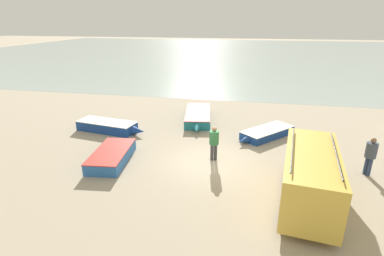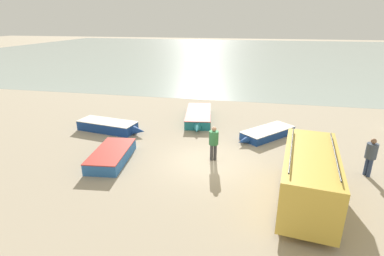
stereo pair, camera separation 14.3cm
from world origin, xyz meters
The scene contains 9 objects.
ground_plane centered at (0.00, 0.00, 0.00)m, with size 200.00×200.00×0.00m, color tan.
sea_water centered at (0.00, 52.00, 0.00)m, with size 120.00×80.00×0.01m, color #99A89E.
parked_van centered at (4.29, -2.81, 1.19)m, with size 2.57×5.38×2.28m.
fishing_rowboat_0 centered at (-1.64, 6.26, 0.31)m, with size 2.33×5.56×0.62m.
fishing_rowboat_1 centered at (-6.81, 3.06, 0.31)m, with size 4.68×1.97×0.63m.
fishing_rowboat_2 centered at (2.97, 4.01, 0.25)m, with size 3.50×3.77×0.49m.
fishing_rowboat_3 centered at (-4.76, -0.80, 0.29)m, with size 1.95×4.15×0.59m.
fisherman_0 centered at (7.36, 0.08, 1.09)m, with size 0.48×0.48×1.83m.
fisherman_1 centered at (0.26, 0.24, 1.07)m, with size 0.47×0.47×1.79m.
Camera 2 is at (2.02, -13.43, 6.77)m, focal length 28.00 mm.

